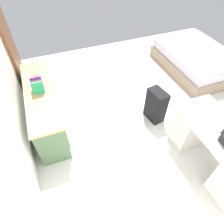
{
  "coord_description": "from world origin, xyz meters",
  "views": [
    {
      "loc": [
        -2.08,
        1.88,
        2.78
      ],
      "look_at": [
        -0.15,
        1.13,
        0.6
      ],
      "focal_mm": 31.53,
      "sensor_mm": 36.0,
      "label": 1
    }
  ],
  "objects_px": {
    "desk": "(215,149)",
    "suitcase_black": "(156,105)",
    "computer_mouse": "(218,131)",
    "figurine_small": "(36,75)",
    "credenza": "(45,108)",
    "bed": "(197,60)"
  },
  "relations": [
    {
      "from": "credenza",
      "to": "computer_mouse",
      "type": "bearing_deg",
      "value": -128.01
    },
    {
      "from": "bed",
      "to": "desk",
      "type": "bearing_deg",
      "value": 146.88
    },
    {
      "from": "computer_mouse",
      "to": "figurine_small",
      "type": "relative_size",
      "value": 0.91
    },
    {
      "from": "suitcase_black",
      "to": "computer_mouse",
      "type": "xyz_separation_m",
      "value": [
        -1.06,
        -0.25,
        0.43
      ]
    },
    {
      "from": "credenza",
      "to": "figurine_small",
      "type": "relative_size",
      "value": 16.36
    },
    {
      "from": "computer_mouse",
      "to": "figurine_small",
      "type": "distance_m",
      "value": 2.91
    },
    {
      "from": "desk",
      "to": "bed",
      "type": "distance_m",
      "value": 2.63
    },
    {
      "from": "desk",
      "to": "suitcase_black",
      "type": "height_order",
      "value": "desk"
    },
    {
      "from": "suitcase_black",
      "to": "computer_mouse",
      "type": "bearing_deg",
      "value": -175.68
    },
    {
      "from": "bed",
      "to": "suitcase_black",
      "type": "xyz_separation_m",
      "value": [
        -1.06,
        1.74,
        0.07
      ]
    },
    {
      "from": "desk",
      "to": "suitcase_black",
      "type": "bearing_deg",
      "value": 14.87
    },
    {
      "from": "bed",
      "to": "computer_mouse",
      "type": "xyz_separation_m",
      "value": [
        -2.13,
        1.49,
        0.5
      ]
    },
    {
      "from": "computer_mouse",
      "to": "figurine_small",
      "type": "bearing_deg",
      "value": 46.53
    },
    {
      "from": "figurine_small",
      "to": "bed",
      "type": "bearing_deg",
      "value": -88.18
    },
    {
      "from": "desk",
      "to": "figurine_small",
      "type": "bearing_deg",
      "value": 45.89
    },
    {
      "from": "desk",
      "to": "suitcase_black",
      "type": "distance_m",
      "value": 1.18
    },
    {
      "from": "desk",
      "to": "computer_mouse",
      "type": "height_order",
      "value": "computer_mouse"
    },
    {
      "from": "figurine_small",
      "to": "computer_mouse",
      "type": "bearing_deg",
      "value": -133.78
    },
    {
      "from": "desk",
      "to": "credenza",
      "type": "xyz_separation_m",
      "value": [
        1.71,
        2.15,
        0.0
      ]
    },
    {
      "from": "desk",
      "to": "bed",
      "type": "bearing_deg",
      "value": -33.12
    },
    {
      "from": "desk",
      "to": "suitcase_black",
      "type": "relative_size",
      "value": 2.27
    },
    {
      "from": "desk",
      "to": "figurine_small",
      "type": "height_order",
      "value": "figurine_small"
    }
  ]
}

